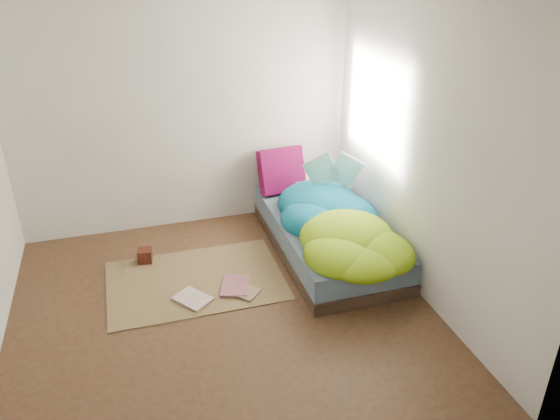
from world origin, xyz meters
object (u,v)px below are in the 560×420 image
Objects in this scene: bed at (327,236)px; wooden_box at (145,255)px; pillow_magenta at (281,170)px; open_book at (334,162)px; floor_book_a at (183,305)px; floor_book_b at (221,286)px.

wooden_box is (-1.79, 0.29, -0.09)m from bed.
wooden_box is (-1.55, -0.52, -0.50)m from pillow_magenta.
pillow_magenta reaches higher than bed.
open_book is 1.59× the size of floor_book_a.
open_book reaches higher than bed.
pillow_magenta is at bearing 144.71° from open_book.
open_book is 3.75× the size of wooden_box.
pillow_magenta is 1.71m from wooden_box.
open_book is at bearing -10.52° from floor_book_a.
pillow_magenta reaches higher than wooden_box.
floor_book_a is at bearing -137.27° from open_book.
floor_book_a is 0.41m from floor_book_b.
bed is at bearing -79.73° from pillow_magenta.
floor_book_b is at bearing -10.62° from floor_book_a.
bed is at bearing 34.56° from floor_book_b.
wooden_box is (-1.96, -0.01, -0.75)m from open_book.
floor_book_a is 0.94× the size of floor_book_b.
pillow_magenta reaches higher than floor_book_b.
bed is 0.75m from open_book.
open_book reaches higher than pillow_magenta.
floor_book_b is (-1.33, -0.66, -0.80)m from open_book.
bed is 1.82m from wooden_box.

